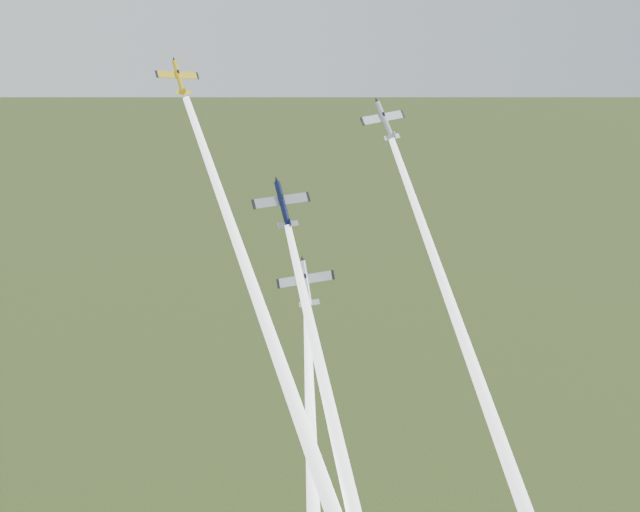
{
  "coord_description": "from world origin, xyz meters",
  "views": [
    {
      "loc": [
        -37.51,
        -104.74,
        127.12
      ],
      "look_at": [
        0.0,
        -6.0,
        92.0
      ],
      "focal_mm": 45.0,
      "sensor_mm": 36.0,
      "label": 1
    }
  ],
  "objects_px": {
    "plane_navy": "(283,204)",
    "plane_silver_low": "(306,283)",
    "plane_yellow": "(179,77)",
    "plane_silver_right": "(385,120)"
  },
  "relations": [
    {
      "from": "plane_yellow",
      "to": "plane_silver_right",
      "type": "xyz_separation_m",
      "value": [
        30.64,
        -2.17,
        -7.31
      ]
    },
    {
      "from": "plane_navy",
      "to": "plane_silver_right",
      "type": "xyz_separation_m",
      "value": [
        19.18,
        8.25,
        9.3
      ]
    },
    {
      "from": "plane_navy",
      "to": "plane_silver_low",
      "type": "relative_size",
      "value": 1.05
    },
    {
      "from": "plane_navy",
      "to": "plane_silver_right",
      "type": "relative_size",
      "value": 1.06
    },
    {
      "from": "plane_silver_right",
      "to": "plane_navy",
      "type": "bearing_deg",
      "value": -168.29
    },
    {
      "from": "plane_navy",
      "to": "plane_silver_low",
      "type": "height_order",
      "value": "plane_navy"
    },
    {
      "from": "plane_yellow",
      "to": "plane_navy",
      "type": "xyz_separation_m",
      "value": [
        11.46,
        -10.42,
        -16.61
      ]
    },
    {
      "from": "plane_silver_low",
      "to": "plane_navy",
      "type": "bearing_deg",
      "value": 130.93
    },
    {
      "from": "plane_navy",
      "to": "plane_yellow",
      "type": "bearing_deg",
      "value": 135.29
    },
    {
      "from": "plane_silver_right",
      "to": "plane_silver_low",
      "type": "xyz_separation_m",
      "value": [
        -17.32,
        -12.48,
        -19.73
      ]
    }
  ]
}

